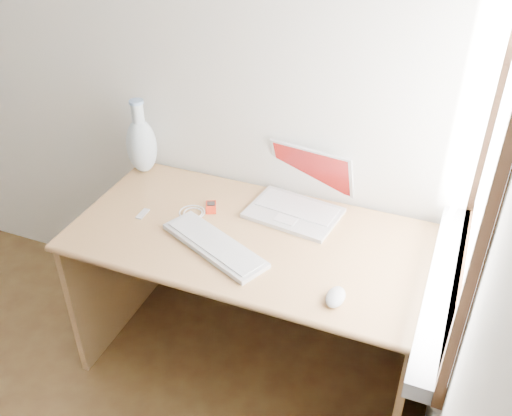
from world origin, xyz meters
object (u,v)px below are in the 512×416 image
at_px(desk, 258,264).
at_px(laptop, 298,197).
at_px(vase, 141,144).
at_px(external_keyboard, 214,245).

distance_m(desk, laptop, 0.33).
xyz_separation_m(desk, laptop, (0.11, 0.16, 0.27)).
relative_size(desk, vase, 4.01).
bearing_deg(external_keyboard, laptop, 84.88).
bearing_deg(laptop, external_keyboard, -112.13).
bearing_deg(vase, external_keyboard, -36.05).
xyz_separation_m(desk, external_keyboard, (-0.09, -0.21, 0.22)).
bearing_deg(desk, external_keyboard, -114.40).
xyz_separation_m(external_keyboard, vase, (-0.55, 0.40, 0.13)).
relative_size(desk, external_keyboard, 2.89).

